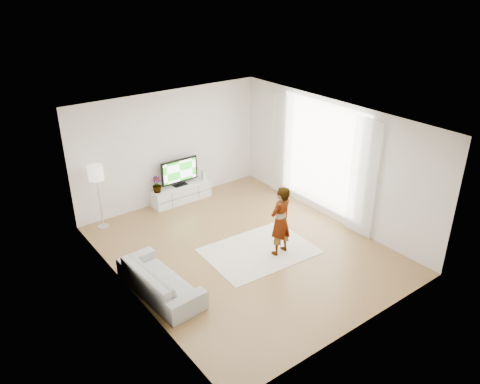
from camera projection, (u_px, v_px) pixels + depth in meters
floor at (244, 249)px, 9.84m from camera, size 6.00×6.00×0.00m
ceiling at (244, 121)px, 8.64m from camera, size 6.00×6.00×0.00m
wall_left at (126, 227)px, 7.89m from camera, size 0.02×6.00×2.80m
wall_right at (332, 161)px, 10.59m from camera, size 0.02×6.00×2.80m
wall_back at (170, 147)px, 11.41m from camera, size 5.00×0.02×2.80m
wall_front at (364, 257)px, 7.07m from camera, size 5.00×0.02×2.80m
window at (322, 155)px, 10.78m from camera, size 0.01×2.60×2.50m
curtain_near at (363, 178)px, 9.84m from camera, size 0.04×0.70×2.60m
curtain_far at (282, 145)px, 11.71m from camera, size 0.04×0.70×2.60m
media_console at (181, 193)px, 11.81m from camera, size 1.54×0.44×0.43m
television at (179, 171)px, 11.57m from camera, size 0.99×0.20×0.69m
game_console at (203, 175)px, 12.02m from camera, size 0.09×0.19×0.25m
potted_plant at (157, 185)px, 11.27m from camera, size 0.24×0.24×0.41m
rug at (259, 251)px, 9.78m from camera, size 2.29×1.71×0.01m
player at (280, 221)px, 9.40m from camera, size 0.59×0.44×1.49m
sofa at (160, 279)px, 8.42m from camera, size 0.88×1.97×0.56m
floor_lamp at (96, 176)px, 10.16m from camera, size 0.33×0.33×1.50m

